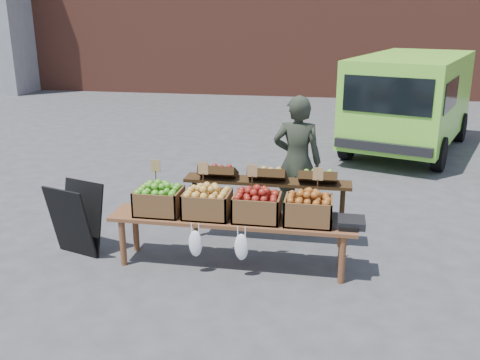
% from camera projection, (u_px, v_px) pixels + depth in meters
% --- Properties ---
extents(ground, '(80.00, 80.00, 0.00)m').
position_uv_depth(ground, '(264.00, 280.00, 5.66)').
color(ground, '#434345').
extents(delivery_van, '(3.24, 4.68, 1.91)m').
position_uv_depth(delivery_van, '(411.00, 103.00, 10.79)').
color(delivery_van, '#7DE03B').
rests_on(delivery_van, ground).
extents(vendor, '(0.65, 0.45, 1.73)m').
position_uv_depth(vendor, '(297.00, 162.00, 6.92)').
color(vendor, '#262C21').
rests_on(vendor, ground).
extents(chalkboard_sign, '(0.64, 0.47, 0.86)m').
position_uv_depth(chalkboard_sign, '(76.00, 219.00, 6.17)').
color(chalkboard_sign, black).
rests_on(chalkboard_sign, ground).
extents(back_table, '(2.10, 0.44, 1.04)m').
position_uv_depth(back_table, '(267.00, 202.00, 6.47)').
color(back_table, '#2F1E0D').
rests_on(back_table, ground).
extents(display_bench, '(2.70, 0.56, 0.57)m').
position_uv_depth(display_bench, '(232.00, 242.00, 5.92)').
color(display_bench, brown).
rests_on(display_bench, ground).
extents(crate_golden_apples, '(0.50, 0.40, 0.28)m').
position_uv_depth(crate_golden_apples, '(159.00, 201.00, 5.93)').
color(crate_golden_apples, '#2F9013').
rests_on(crate_golden_apples, display_bench).
extents(crate_russet_pears, '(0.50, 0.40, 0.28)m').
position_uv_depth(crate_russet_pears, '(207.00, 204.00, 5.84)').
color(crate_russet_pears, gold).
rests_on(crate_russet_pears, display_bench).
extents(crate_red_apples, '(0.50, 0.40, 0.28)m').
position_uv_depth(crate_red_apples, '(257.00, 207.00, 5.74)').
color(crate_red_apples, '#6A0B08').
rests_on(crate_red_apples, display_bench).
extents(crate_green_apples, '(0.50, 0.40, 0.28)m').
position_uv_depth(crate_green_apples, '(308.00, 211.00, 5.65)').
color(crate_green_apples, '#A0490E').
rests_on(crate_green_apples, display_bench).
extents(weighing_scale, '(0.34, 0.30, 0.08)m').
position_uv_depth(weighing_scale, '(349.00, 222.00, 5.61)').
color(weighing_scale, black).
rests_on(weighing_scale, display_bench).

